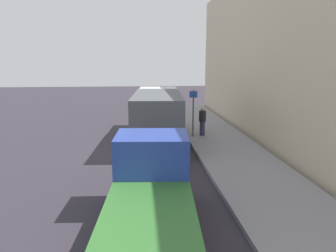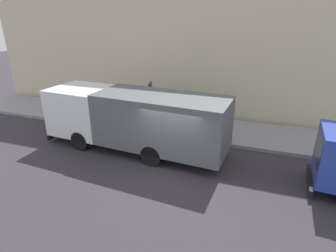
% 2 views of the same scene
% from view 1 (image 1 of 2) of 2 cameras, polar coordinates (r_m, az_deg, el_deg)
% --- Properties ---
extents(ground, '(80.00, 80.00, 0.00)m').
position_cam_1_polar(ground, '(15.71, -6.38, -4.57)').
color(ground, '#312C35').
extents(sidewalk, '(3.42, 30.00, 0.17)m').
position_cam_1_polar(sidewalk, '(16.27, 10.48, -3.82)').
color(sidewalk, gray).
rests_on(sidewalk, ground).
extents(building_facade, '(0.50, 30.00, 9.47)m').
position_cam_1_polar(building_facade, '(16.43, 18.73, 12.34)').
color(building_facade, beige).
rests_on(building_facade, ground).
extents(large_utility_truck, '(2.95, 8.71, 2.75)m').
position_cam_1_polar(large_utility_truck, '(17.46, -1.84, 2.41)').
color(large_utility_truck, white).
rests_on(large_utility_truck, ground).
extents(small_flatbed_truck, '(2.46, 5.65, 2.29)m').
position_cam_1_polar(small_flatbed_truck, '(8.41, -3.11, -11.57)').
color(small_flatbed_truck, '#263E9D').
rests_on(small_flatbed_truck, ground).
extents(pedestrian_walking, '(0.42, 0.42, 1.63)m').
position_cam_1_polar(pedestrian_walking, '(18.11, 6.23, 0.94)').
color(pedestrian_walking, '#3E3354').
rests_on(pedestrian_walking, sidewalk).
extents(street_sign_post, '(0.44, 0.08, 2.64)m').
position_cam_1_polar(street_sign_post, '(17.69, 4.57, 3.03)').
color(street_sign_post, '#4C5156').
rests_on(street_sign_post, sidewalk).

